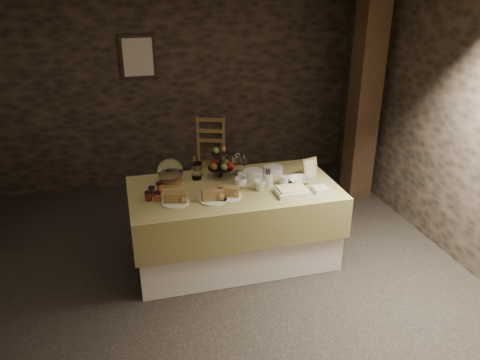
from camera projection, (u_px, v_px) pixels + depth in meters
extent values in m
cube|color=black|center=(186.00, 283.00, 4.46)|extent=(5.50, 5.00, 0.01)
cube|color=black|center=(152.00, 91.00, 6.15)|extent=(5.50, 0.02, 2.60)
cube|color=black|center=(458.00, 131.00, 4.59)|extent=(0.02, 5.00, 2.60)
cube|color=white|center=(234.00, 225.00, 4.73)|extent=(1.95, 1.00, 0.76)
cube|color=olive|center=(234.00, 206.00, 4.64)|extent=(2.02, 1.07, 0.41)
cube|color=olive|center=(210.00, 167.00, 6.55)|extent=(0.54, 0.52, 0.05)
cube|color=olive|center=(206.00, 131.00, 6.51)|extent=(0.39, 0.17, 0.40)
cube|color=black|center=(364.00, 100.00, 5.72)|extent=(0.30, 0.30, 2.60)
cube|color=black|center=(138.00, 57.00, 5.91)|extent=(0.45, 0.03, 0.55)
cube|color=beige|center=(138.00, 57.00, 5.89)|extent=(0.37, 0.01, 0.47)
cylinder|color=silver|center=(253.00, 175.00, 4.72)|extent=(0.19, 0.19, 0.10)
cylinder|color=silver|center=(273.00, 171.00, 4.83)|extent=(0.20, 0.20, 0.08)
cylinder|color=silver|center=(268.00, 180.00, 4.57)|extent=(0.10, 0.10, 0.12)
imported|color=silver|center=(240.00, 183.00, 4.54)|extent=(0.14, 0.14, 0.10)
imported|color=silver|center=(260.00, 185.00, 4.48)|extent=(0.14, 0.14, 0.10)
cylinder|color=silver|center=(242.00, 178.00, 4.66)|extent=(0.09, 0.09, 0.09)
cylinder|color=silver|center=(284.00, 181.00, 4.60)|extent=(0.08, 0.08, 0.09)
imported|color=silver|center=(299.00, 180.00, 4.65)|extent=(0.22, 0.22, 0.05)
cylinder|color=olive|center=(171.00, 182.00, 4.67)|extent=(0.26, 0.26, 0.01)
cylinder|color=brown|center=(171.00, 178.00, 4.65)|extent=(0.22, 0.22, 0.07)
sphere|color=white|center=(170.00, 171.00, 4.62)|extent=(0.26, 0.26, 0.26)
cylinder|color=black|center=(220.00, 160.00, 4.73)|extent=(0.03, 0.03, 0.37)
cylinder|color=black|center=(221.00, 168.00, 4.76)|extent=(0.26, 0.26, 0.01)
cylinder|color=black|center=(220.00, 153.00, 4.70)|extent=(0.18, 0.18, 0.01)
sphere|color=#586C32|center=(226.00, 163.00, 4.79)|extent=(0.08, 0.08, 0.08)
sphere|color=#9C0A0F|center=(214.00, 164.00, 4.77)|extent=(0.08, 0.08, 0.08)
sphere|color=#586C32|center=(224.00, 167.00, 4.69)|extent=(0.08, 0.08, 0.08)
sphere|color=brown|center=(214.00, 167.00, 4.70)|extent=(0.08, 0.08, 0.08)
sphere|color=#9C0A0F|center=(230.00, 165.00, 4.73)|extent=(0.08, 0.08, 0.08)
cylinder|color=silver|center=(176.00, 202.00, 4.25)|extent=(0.26, 0.26, 0.01)
cube|color=brown|center=(175.00, 197.00, 4.23)|extent=(0.21, 0.13, 0.09)
cylinder|color=silver|center=(213.00, 200.00, 4.29)|extent=(0.26, 0.26, 0.01)
cube|color=brown|center=(213.00, 194.00, 4.27)|extent=(0.20, 0.10, 0.09)
cylinder|color=silver|center=(228.00, 196.00, 4.36)|extent=(0.26, 0.26, 0.01)
cube|color=brown|center=(228.00, 191.00, 4.34)|extent=(0.22, 0.15, 0.09)
cylinder|color=maroon|center=(152.00, 192.00, 4.38)|extent=(0.06, 0.06, 0.07)
cylinder|color=#BE5429|center=(158.00, 197.00, 4.27)|extent=(0.06, 0.06, 0.07)
cylinder|color=maroon|center=(149.00, 197.00, 4.28)|extent=(0.06, 0.06, 0.07)
cylinder|color=#BE5429|center=(160.00, 188.00, 4.46)|extent=(0.06, 0.06, 0.07)
cube|color=silver|center=(292.00, 192.00, 4.41)|extent=(0.30, 0.22, 0.05)
cube|color=#FEFB9B|center=(292.00, 188.00, 4.39)|extent=(0.26, 0.18, 0.02)
cube|color=silver|center=(320.00, 189.00, 4.46)|extent=(0.14, 0.14, 0.04)
cube|color=olive|center=(310.00, 169.00, 4.76)|extent=(0.18, 0.11, 0.22)
cylinder|color=white|center=(197.00, 172.00, 4.72)|extent=(0.10, 0.10, 0.16)
cylinder|color=white|center=(198.00, 169.00, 4.81)|extent=(0.09, 0.09, 0.14)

